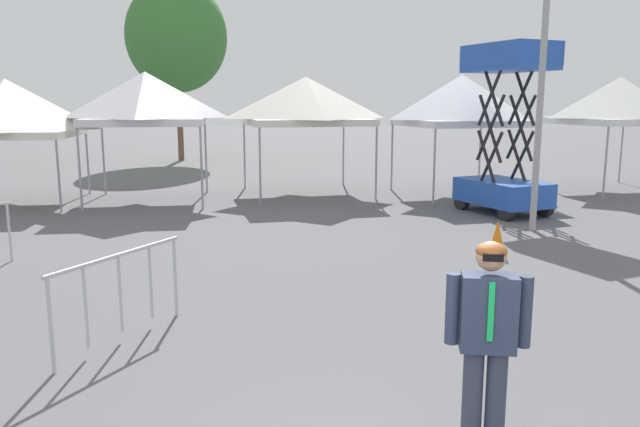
{
  "coord_description": "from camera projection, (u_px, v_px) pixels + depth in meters",
  "views": [
    {
      "loc": [
        -1.38,
        -3.21,
        2.81
      ],
      "look_at": [
        0.43,
        4.91,
        1.3
      ],
      "focal_mm": 34.61,
      "sensor_mm": 36.0,
      "label": 1
    }
  ],
  "objects": [
    {
      "name": "light_pole_near_lift",
      "position": [
        546.0,
        3.0,
        12.82
      ],
      "size": [
        0.36,
        0.36,
        8.53
      ],
      "color": "#9E9EA3",
      "rests_on": "ground"
    },
    {
      "name": "canopy_tent_far_left",
      "position": [
        146.0,
        99.0,
        17.16
      ],
      "size": [
        3.47,
        3.47,
        3.63
      ],
      "color": "#9E9EA3",
      "rests_on": "ground"
    },
    {
      "name": "crowd_barrier_by_lift",
      "position": [
        119.0,
        280.0,
        7.23
      ],
      "size": [
        1.35,
        1.67,
        1.08
      ],
      "color": "#B7BABF",
      "rests_on": "ground"
    },
    {
      "name": "canopy_tent_center",
      "position": [
        462.0,
        100.0,
        18.3
      ],
      "size": [
        3.41,
        3.41,
        3.61
      ],
      "color": "#9E9EA3",
      "rests_on": "ground"
    },
    {
      "name": "scissor_lift",
      "position": [
        504.0,
        164.0,
        15.59
      ],
      "size": [
        1.85,
        2.54,
        4.21
      ],
      "color": "black",
      "rests_on": "ground"
    },
    {
      "name": "tree_behind_tents_center",
      "position": [
        177.0,
        37.0,
        28.92
      ],
      "size": [
        4.71,
        4.71,
        8.42
      ],
      "color": "brown",
      "rests_on": "ground"
    },
    {
      "name": "canopy_tent_behind_center",
      "position": [
        7.0,
        108.0,
        16.82
      ],
      "size": [
        3.73,
        3.73,
        3.43
      ],
      "color": "#9E9EA3",
      "rests_on": "ground"
    },
    {
      "name": "canopy_tent_far_right",
      "position": [
        306.0,
        101.0,
        18.67
      ],
      "size": [
        3.65,
        3.65,
        3.56
      ],
      "color": "#9E9EA3",
      "rests_on": "ground"
    },
    {
      "name": "person_foreground",
      "position": [
        487.0,
        335.0,
        4.76
      ],
      "size": [
        0.62,
        0.37,
        1.78
      ],
      "color": "#33384C",
      "rests_on": "ground"
    },
    {
      "name": "canopy_tent_left_of_center",
      "position": [
        619.0,
        101.0,
        19.26
      ],
      "size": [
        3.63,
        3.63,
        3.58
      ],
      "color": "#9E9EA3",
      "rests_on": "ground"
    },
    {
      "name": "traffic_cone_near_barrier",
      "position": [
        497.0,
        238.0,
        11.45
      ],
      "size": [
        0.32,
        0.32,
        0.65
      ],
      "primitive_type": "cone",
      "color": "orange",
      "rests_on": "ground"
    }
  ]
}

